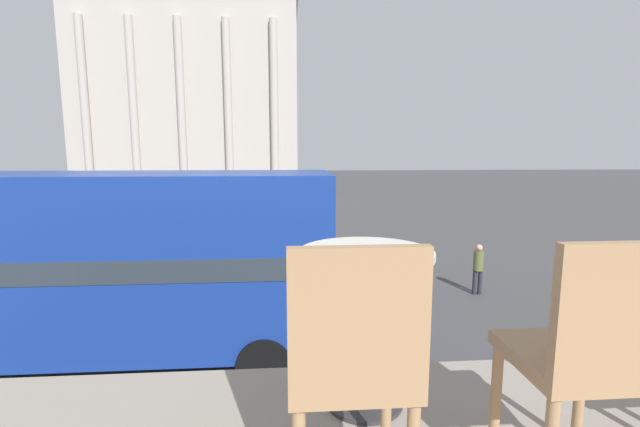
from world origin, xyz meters
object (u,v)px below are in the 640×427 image
object	(u,v)px
double_decker_bus	(85,262)
plaza_building_left	(195,97)
cafe_dining_table	(366,292)
pedestrian_olive	(478,266)
traffic_light_near	(171,229)
traffic_light_mid	(324,201)
cafe_chair_1	(587,354)
pedestrian_red	(263,232)
pedestrian_blue	(308,198)
cafe_chair_0	(352,362)

from	to	relation	value
double_decker_bus	plaza_building_left	size ratio (longest dim) A/B	0.39
cafe_dining_table	pedestrian_olive	distance (m)	13.16
pedestrian_olive	traffic_light_near	bearing A→B (deg)	-159.58
double_decker_bus	cafe_dining_table	bearing A→B (deg)	-53.29
cafe_dining_table	traffic_light_mid	size ratio (longest dim) A/B	0.21
cafe_chair_1	pedestrian_olive	distance (m)	13.42
cafe_dining_table	pedestrian_red	xyz separation A→B (m)	(-1.52, 17.68, -3.07)
traffic_light_near	traffic_light_mid	distance (m)	8.90
traffic_light_mid	pedestrian_olive	bearing A→B (deg)	-57.18
double_decker_bus	plaza_building_left	bearing A→B (deg)	103.09
cafe_chair_1	traffic_light_near	world-z (taller)	cafe_chair_1
plaza_building_left	traffic_light_mid	xyz separation A→B (m)	(13.61, -38.05, -9.26)
cafe_chair_1	plaza_building_left	distance (m)	58.93
pedestrian_blue	traffic_light_near	bearing A→B (deg)	-5.75
traffic_light_mid	pedestrian_olive	size ratio (longest dim) A/B	2.11
cafe_dining_table	pedestrian_olive	bearing A→B (deg)	62.71
traffic_light_mid	pedestrian_red	xyz separation A→B (m)	(-2.87, -0.68, -1.32)
cafe_chair_1	plaza_building_left	size ratio (longest dim) A/B	0.03
cafe_chair_0	traffic_light_mid	bearing A→B (deg)	92.12
cafe_dining_table	cafe_chair_0	size ratio (longest dim) A/B	0.80
traffic_light_near	pedestrian_red	xyz separation A→B (m)	(2.35, 6.53, -1.37)
double_decker_bus	cafe_dining_table	world-z (taller)	cafe_dining_table
cafe_chair_1	traffic_light_mid	distance (m)	19.05
traffic_light_mid	cafe_dining_table	bearing A→B (deg)	-94.20
double_decker_bus	traffic_light_mid	xyz separation A→B (m)	(6.00, 11.05, -0.06)
cafe_dining_table	double_decker_bus	bearing A→B (deg)	122.43
pedestrian_olive	plaza_building_left	bearing A→B (deg)	131.09
cafe_dining_table	pedestrian_blue	distance (m)	31.64
cafe_dining_table	cafe_chair_1	world-z (taller)	cafe_chair_1
plaza_building_left	pedestrian_red	size ratio (longest dim) A/B	15.37
traffic_light_near	pedestrian_blue	world-z (taller)	traffic_light_near
cafe_dining_table	traffic_light_near	size ratio (longest dim) A/B	0.20
cafe_chair_0	pedestrian_olive	distance (m)	13.74
cafe_dining_table	traffic_light_near	xyz separation A→B (m)	(-3.87, 11.15, -1.71)
pedestrian_red	cafe_chair_0	bearing A→B (deg)	-13.39
pedestrian_olive	cafe_chair_1	bearing A→B (deg)	-94.51
traffic_light_near	traffic_light_mid	xyz separation A→B (m)	(5.22, 7.21, -0.05)
plaza_building_left	traffic_light_mid	bearing A→B (deg)	-70.32
double_decker_bus	cafe_chair_0	xyz separation A→B (m)	(4.50, -7.91, 1.68)
cafe_chair_1	double_decker_bus	bearing A→B (deg)	128.48
cafe_dining_table	pedestrian_red	world-z (taller)	cafe_dining_table
cafe_chair_1	plaza_building_left	bearing A→B (deg)	107.58
cafe_chair_0	pedestrian_blue	xyz separation A→B (m)	(1.40, 32.06, -3.06)
cafe_dining_table	plaza_building_left	bearing A→B (deg)	102.26
pedestrian_olive	pedestrian_red	bearing A→B (deg)	158.64
plaza_building_left	traffic_light_near	distance (m)	46.94
plaza_building_left	traffic_light_near	world-z (taller)	plaza_building_left
double_decker_bus	pedestrian_red	xyz separation A→B (m)	(3.13, 10.36, -1.37)
double_decker_bus	cafe_chair_0	bearing A→B (deg)	-56.11
cafe_chair_1	pedestrian_red	xyz separation A→B (m)	(-2.14, 18.28, -3.06)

